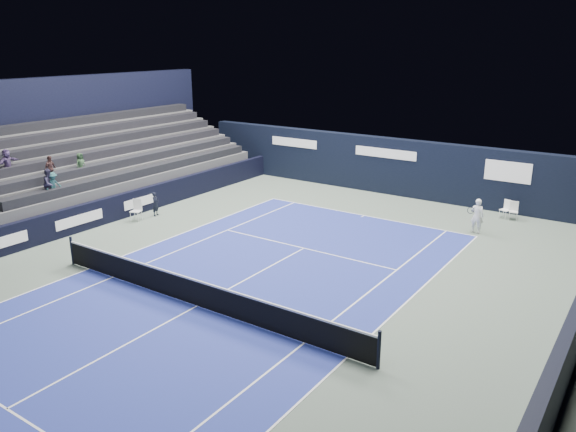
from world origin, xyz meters
name	(u,v)px	position (x,y,z in m)	size (l,w,h in m)	color
ground	(236,285)	(0.00, 2.00, 0.00)	(48.00, 48.00, 0.00)	#546358
court_surface	(197,306)	(0.00, 0.00, 0.00)	(10.97, 23.77, 0.01)	navy
folding_chair_back_a	(514,207)	(6.15, 15.35, 0.59)	(0.47, 0.49, 0.89)	silver
folding_chair_back_b	(506,208)	(5.80, 15.37, 0.51)	(0.51, 0.50, 0.90)	white
line_judge_chair	(137,209)	(-8.61, 5.13, 0.58)	(0.57, 0.56, 1.03)	white
line_judge	(156,204)	(-8.44, 6.17, 0.59)	(0.43, 0.28, 1.17)	black
court_markings	(197,306)	(0.00, 0.00, 0.01)	(11.03, 23.83, 0.00)	white
tennis_net	(196,292)	(0.00, 0.00, 0.51)	(12.90, 0.10, 1.10)	black
back_sponsor_wall	(404,168)	(0.01, 16.50, 1.55)	(26.00, 0.63, 3.10)	black
side_barrier_left	(138,201)	(-9.50, 5.97, 0.60)	(0.33, 22.00, 1.20)	black
spectator_stand	(102,162)	(-13.27, 6.98, 1.96)	(6.00, 18.00, 6.40)	#454547
tennis_player	(477,216)	(5.26, 12.39, 0.79)	(0.59, 0.81, 1.57)	white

